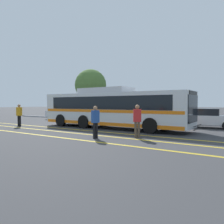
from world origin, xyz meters
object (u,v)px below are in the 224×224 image
object	(u,v)px
parked_car_1	(93,114)
tree_0	(91,85)
transit_bus	(112,108)
parked_car_2	(145,116)
parked_car_3	(208,118)
parked_car_0	(61,113)
pedestrian_2	(19,114)
pedestrian_1	(137,119)
pedestrian_0	(95,120)

from	to	relation	value
parked_car_1	tree_0	bearing A→B (deg)	37.56
transit_bus	tree_0	distance (m)	12.96
parked_car_2	parked_car_3	bearing A→B (deg)	89.82
parked_car_2	tree_0	distance (m)	11.24
tree_0	parked_car_1	bearing A→B (deg)	-48.58
tree_0	parked_car_0	bearing A→B (deg)	-105.33
parked_car_3	pedestrian_2	xyz separation A→B (m)	(-13.25, -7.50, 0.31)
parked_car_1	pedestrian_1	size ratio (longest dim) A/B	2.41
parked_car_0	parked_car_3	distance (m)	16.45
transit_bus	pedestrian_0	size ratio (longest dim) A/B	6.99
parked_car_0	parked_car_3	xyz separation A→B (m)	(16.45, -0.19, -0.01)
parked_car_0	pedestrian_0	xyz separation A→B (m)	(12.31, -9.19, 0.24)
transit_bus	parked_car_2	bearing A→B (deg)	172.56
parked_car_2	transit_bus	bearing A→B (deg)	-5.68
parked_car_1	pedestrian_2	size ratio (longest dim) A/B	2.39
parked_car_3	pedestrian_2	size ratio (longest dim) A/B	2.26
parked_car_3	pedestrian_1	world-z (taller)	pedestrian_1
transit_bus	pedestrian_1	size ratio (longest dim) A/B	6.72
parked_car_0	pedestrian_0	size ratio (longest dim) A/B	2.28
parked_car_2	pedestrian_2	size ratio (longest dim) A/B	2.52
pedestrian_0	tree_0	xyz separation A→B (m)	(-11.16, 13.38, 3.36)
pedestrian_1	pedestrian_2	bearing A→B (deg)	-33.01
pedestrian_0	pedestrian_2	size ratio (longest dim) A/B	0.95
transit_bus	tree_0	world-z (taller)	tree_0
pedestrian_2	tree_0	distance (m)	12.50
pedestrian_1	tree_0	size ratio (longest dim) A/B	0.28
parked_car_1	pedestrian_1	xyz separation A→B (m)	(9.10, -7.59, 0.30)
parked_car_1	parked_car_3	size ratio (longest dim) A/B	1.05
parked_car_2	parked_car_3	xyz separation A→B (m)	(5.51, -0.23, 0.04)
parked_car_0	parked_car_2	world-z (taller)	parked_car_0
pedestrian_1	transit_bus	bearing A→B (deg)	-72.85
parked_car_1	pedestrian_1	world-z (taller)	pedestrian_1
transit_bus	pedestrian_2	world-z (taller)	transit_bus
parked_car_3	pedestrian_1	distance (m)	7.94
parked_car_2	pedestrian_0	world-z (taller)	pedestrian_0
pedestrian_1	tree_0	distance (m)	17.94
transit_bus	parked_car_0	distance (m)	11.29
parked_car_0	tree_0	xyz separation A→B (m)	(1.15, 4.19, 3.60)
transit_bus	parked_car_1	size ratio (longest dim) A/B	2.79
transit_bus	parked_car_2	world-z (taller)	transit_bus
parked_car_0	parked_car_3	world-z (taller)	parked_car_0
pedestrian_1	tree_0	bearing A→B (deg)	-75.29
transit_bus	parked_car_2	distance (m)	4.71
pedestrian_2	tree_0	xyz separation A→B (m)	(-2.05, 11.88, 3.30)
transit_bus	pedestrian_0	world-z (taller)	transit_bus
pedestrian_0	tree_0	bearing A→B (deg)	48.16
parked_car_1	tree_0	world-z (taller)	tree_0
pedestrian_1	pedestrian_2	size ratio (longest dim) A/B	0.99
pedestrian_0	pedestrian_1	size ratio (longest dim) A/B	0.96
pedestrian_0	pedestrian_1	bearing A→B (deg)	-43.25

